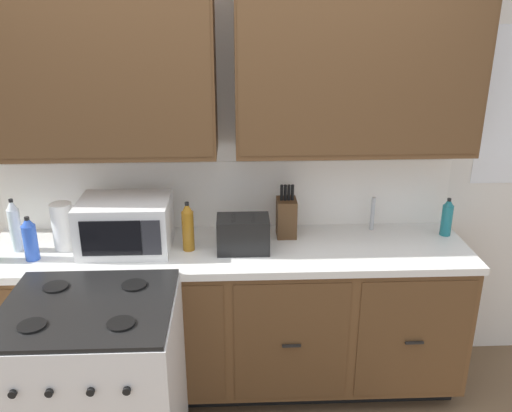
{
  "coord_description": "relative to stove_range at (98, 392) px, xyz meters",
  "views": [
    {
      "loc": [
        0.04,
        -2.42,
        2.19
      ],
      "look_at": [
        0.15,
        0.27,
        1.16
      ],
      "focal_mm": 38.23,
      "sensor_mm": 36.0,
      "label": 1
    }
  ],
  "objects": [
    {
      "name": "bottle_clear",
      "position": [
        -0.52,
        0.64,
        0.59
      ],
      "size": [
        0.06,
        0.06,
        0.3
      ],
      "color": "silver",
      "rests_on": "counter_run"
    },
    {
      "name": "counter_run",
      "position": [
        0.62,
        0.63,
        -0.0
      ],
      "size": [
        2.65,
        0.64,
        0.91
      ],
      "color": "black",
      "rests_on": "ground_plane"
    },
    {
      "name": "microwave",
      "position": [
        0.06,
        0.64,
        0.58
      ],
      "size": [
        0.48,
        0.37,
        0.28
      ],
      "color": "white",
      "rests_on": "counter_run"
    },
    {
      "name": "wall_unit",
      "position": [
        0.62,
        0.83,
        1.18
      ],
      "size": [
        3.82,
        0.4,
        2.49
      ],
      "color": "white",
      "rests_on": "ground_plane"
    },
    {
      "name": "sink_faucet",
      "position": [
        1.46,
        0.84,
        0.54
      ],
      "size": [
        0.02,
        0.02,
        0.2
      ],
      "primitive_type": "cylinder",
      "color": "#B2B5BA",
      "rests_on": "counter_run"
    },
    {
      "name": "bottle_blue",
      "position": [
        -0.41,
        0.52,
        0.56
      ],
      "size": [
        0.07,
        0.07,
        0.24
      ],
      "color": "blue",
      "rests_on": "counter_run"
    },
    {
      "name": "stove_range",
      "position": [
        0.0,
        0.0,
        0.0
      ],
      "size": [
        0.76,
        0.68,
        0.95
      ],
      "color": "white",
      "rests_on": "ground_plane"
    },
    {
      "name": "bottle_amber",
      "position": [
        0.4,
        0.61,
        0.58
      ],
      "size": [
        0.06,
        0.06,
        0.27
      ],
      "color": "#9E6619",
      "rests_on": "counter_run"
    },
    {
      "name": "bottle_teal",
      "position": [
        1.87,
        0.74,
        0.55
      ],
      "size": [
        0.06,
        0.06,
        0.22
      ],
      "color": "#1E707A",
      "rests_on": "counter_run"
    },
    {
      "name": "paper_towel_roll",
      "position": [
        -0.27,
        0.65,
        0.57
      ],
      "size": [
        0.12,
        0.12,
        0.26
      ],
      "primitive_type": "cylinder",
      "color": "white",
      "rests_on": "counter_run"
    },
    {
      "name": "toaster",
      "position": [
        0.7,
        0.58,
        0.54
      ],
      "size": [
        0.28,
        0.18,
        0.19
      ],
      "color": "black",
      "rests_on": "counter_run"
    },
    {
      "name": "knife_block",
      "position": [
        0.95,
        0.77,
        0.56
      ],
      "size": [
        0.11,
        0.14,
        0.31
      ],
      "color": "#52361E",
      "rests_on": "counter_run"
    }
  ]
}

